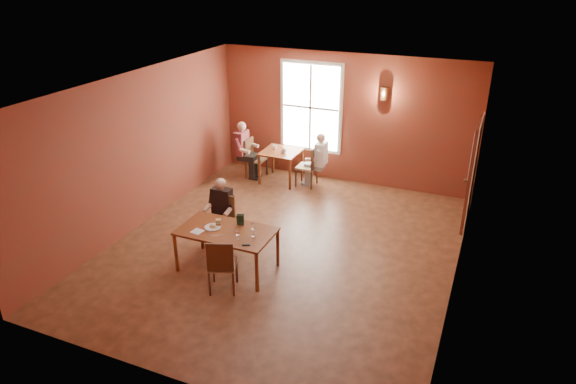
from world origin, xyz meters
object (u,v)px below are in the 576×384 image
at_px(diner_main, 219,217).
at_px(second_table, 281,166).
at_px(chair_diner_main, 220,222).
at_px(diner_white, 308,161).
at_px(diner_maroon, 255,151).
at_px(main_table, 227,250).
at_px(chair_diner_maroon, 256,158).
at_px(chair_empty, 223,264).
at_px(chair_diner_white, 307,166).

height_order(diner_main, second_table, diner_main).
distance_m(chair_diner_main, second_table, 3.21).
xyz_separation_m(diner_white, diner_maroon, (-1.36, 0.00, 0.05)).
height_order(main_table, chair_diner_maroon, chair_diner_maroon).
distance_m(chair_diner_main, diner_white, 3.24).
distance_m(diner_main, chair_diner_maroon, 3.34).
distance_m(chair_empty, diner_maroon, 4.68).
bearing_deg(main_table, chair_empty, -67.40).
bearing_deg(chair_diner_main, diner_maroon, -74.83).
relative_size(chair_empty, chair_diner_white, 0.98).
relative_size(diner_main, second_table, 1.40).
relative_size(second_table, diner_white, 0.69).
bearing_deg(chair_diner_maroon, diner_main, 14.54).
height_order(second_table, chair_diner_maroon, chair_diner_maroon).
height_order(diner_main, chair_diner_white, diner_main).
xyz_separation_m(chair_diner_main, diner_main, (0.00, -0.03, 0.13)).
distance_m(chair_diner_main, diner_maroon, 3.32).
distance_m(main_table, diner_maroon, 4.10).
bearing_deg(diner_maroon, diner_white, 90.00).
relative_size(main_table, chair_diner_main, 1.69).
bearing_deg(second_table, diner_maroon, 180.00).
xyz_separation_m(chair_diner_white, diner_white, (0.03, 0.00, 0.13)).
distance_m(main_table, chair_diner_maroon, 4.08).
xyz_separation_m(diner_white, chair_diner_maroon, (-1.33, 0.00, -0.14)).
distance_m(chair_diner_maroon, diner_maroon, 0.19).
height_order(chair_empty, diner_white, diner_white).
relative_size(chair_diner_main, chair_diner_maroon, 0.99).
distance_m(diner_main, chair_empty, 1.38).
bearing_deg(chair_diner_white, chair_empty, -176.54).
bearing_deg(chair_diner_maroon, chair_diner_main, 14.67).
relative_size(diner_main, diner_maroon, 0.90).
height_order(chair_diner_main, second_table, chair_diner_main).
bearing_deg(diner_white, diner_maroon, 90.00).
bearing_deg(chair_diner_white, second_table, 90.00).
xyz_separation_m(main_table, diner_main, (-0.50, 0.62, 0.23)).
bearing_deg(main_table, chair_diner_main, 127.57).
xyz_separation_m(main_table, chair_diner_white, (-0.04, 3.85, 0.11)).
bearing_deg(diner_maroon, chair_empty, 19.94).
xyz_separation_m(main_table, chair_diner_maroon, (-1.34, 3.85, 0.10)).
bearing_deg(chair_empty, chair_diner_maroon, 88.61).
relative_size(main_table, chair_empty, 1.68).
bearing_deg(diner_white, diner_main, 171.33).
bearing_deg(second_table, chair_diner_main, -86.65).
height_order(chair_diner_white, diner_white, diner_white).
bearing_deg(diner_maroon, chair_diner_white, 90.00).
bearing_deg(chair_diner_main, chair_diner_white, -98.22).
bearing_deg(diner_main, chair_empty, 121.93).
relative_size(diner_white, chair_diner_maroon, 1.30).
bearing_deg(diner_white, main_table, -179.89).
xyz_separation_m(main_table, diner_maroon, (-1.37, 3.85, 0.29)).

